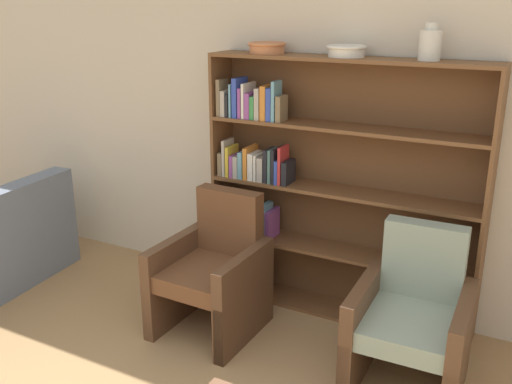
% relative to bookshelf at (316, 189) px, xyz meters
% --- Properties ---
extents(wall_back, '(12.00, 0.06, 2.75)m').
position_rel_bookshelf_xyz_m(wall_back, '(0.32, 0.17, 0.46)').
color(wall_back, beige).
rests_on(wall_back, ground).
extents(bookshelf, '(1.94, 0.30, 1.85)m').
position_rel_bookshelf_xyz_m(bookshelf, '(0.00, 0.00, 0.00)').
color(bookshelf, brown).
rests_on(bookshelf, ground).
extents(bowl_copper, '(0.27, 0.27, 0.08)m').
position_rel_bookshelf_xyz_m(bowl_copper, '(-0.39, -0.02, 0.98)').
color(bowl_copper, '#C67547').
rests_on(bowl_copper, bookshelf).
extents(bowl_olive, '(0.26, 0.26, 0.07)m').
position_rel_bookshelf_xyz_m(bowl_olive, '(0.18, -0.02, 0.98)').
color(bowl_olive, silver).
rests_on(bowl_olive, bookshelf).
extents(vase_tall, '(0.13, 0.13, 0.22)m').
position_rel_bookshelf_xyz_m(vase_tall, '(0.71, -0.02, 1.03)').
color(vase_tall, silver).
rests_on(vase_tall, bookshelf).
extents(armchair_leather, '(0.65, 0.69, 0.95)m').
position_rel_bookshelf_xyz_m(armchair_leather, '(-0.49, -0.61, -0.50)').
color(armchair_leather, brown).
rests_on(armchair_leather, ground).
extents(armchair_cushioned, '(0.66, 0.70, 0.95)m').
position_rel_bookshelf_xyz_m(armchair_cushioned, '(0.87, -0.61, -0.50)').
color(armchair_cushioned, brown).
rests_on(armchair_cushioned, ground).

